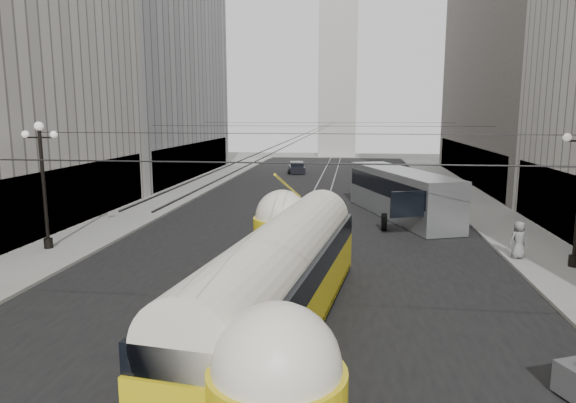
# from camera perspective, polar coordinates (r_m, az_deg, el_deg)

# --- Properties ---
(road) EXTENTS (20.00, 85.00, 0.02)m
(road) POSITION_cam_1_polar(r_m,az_deg,el_deg) (38.81, 3.14, -0.50)
(road) COLOR black
(road) RESTS_ON ground
(sidewalk_left) EXTENTS (4.00, 72.00, 0.15)m
(sidewalk_left) POSITION_cam_1_polar(r_m,az_deg,el_deg) (44.64, -12.07, 0.75)
(sidewalk_left) COLOR gray
(sidewalk_left) RESTS_ON ground
(sidewalk_right) EXTENTS (4.00, 72.00, 0.15)m
(sidewalk_right) POSITION_cam_1_polar(r_m,az_deg,el_deg) (43.17, 19.59, 0.09)
(sidewalk_right) COLOR gray
(sidewalk_right) RESTS_ON ground
(rail_left) EXTENTS (0.12, 85.00, 0.04)m
(rail_left) POSITION_cam_1_polar(r_m,az_deg,el_deg) (38.87, 2.04, -0.48)
(rail_left) COLOR gray
(rail_left) RESTS_ON ground
(rail_right) EXTENTS (0.12, 85.00, 0.04)m
(rail_right) POSITION_cam_1_polar(r_m,az_deg,el_deg) (38.77, 4.25, -0.53)
(rail_right) COLOR gray
(rail_right) RESTS_ON ground
(building_left_far) EXTENTS (12.60, 28.60, 28.60)m
(building_left_far) POSITION_cam_1_polar(r_m,az_deg,el_deg) (58.66, -16.28, 16.65)
(building_left_far) COLOR #999999
(building_left_far) RESTS_ON ground
(building_right_far) EXTENTS (12.60, 32.60, 32.60)m
(building_right_far) POSITION_cam_1_polar(r_m,az_deg,el_deg) (57.09, 26.18, 18.29)
(building_right_far) COLOR #514C47
(building_right_far) RESTS_ON ground
(distant_tower) EXTENTS (6.00, 6.00, 31.36)m
(distant_tower) POSITION_cam_1_polar(r_m,az_deg,el_deg) (86.01, 5.61, 15.12)
(distant_tower) COLOR #B2AFA8
(distant_tower) RESTS_ON ground
(lamppost_left_mid) EXTENTS (1.86, 0.44, 6.37)m
(lamppost_left_mid) POSITION_cam_1_polar(r_m,az_deg,el_deg) (28.30, -25.57, 2.37)
(lamppost_left_mid) COLOR black
(lamppost_left_mid) RESTS_ON sidewalk_left
(catenary) EXTENTS (25.00, 72.00, 0.23)m
(catenary) POSITION_cam_1_polar(r_m,az_deg,el_deg) (37.19, 3.30, 8.17)
(catenary) COLOR black
(catenary) RESTS_ON ground
(streetcar) EXTENTS (4.42, 16.36, 3.61)m
(streetcar) POSITION_cam_1_polar(r_m,az_deg,el_deg) (16.44, -0.82, -8.52)
(streetcar) COLOR gold
(streetcar) RESTS_ON ground
(city_bus) EXTENTS (6.68, 12.97, 3.18)m
(city_bus) POSITION_cam_1_polar(r_m,az_deg,el_deg) (35.16, 12.42, 1.08)
(city_bus) COLOR #979A9C
(city_bus) RESTS_ON ground
(sedan_white_far) EXTENTS (2.86, 5.17, 1.54)m
(sedan_white_far) POSITION_cam_1_polar(r_m,az_deg,el_deg) (51.78, 9.91, 2.74)
(sedan_white_far) COLOR white
(sedan_white_far) RESTS_ON ground
(sedan_dark_far) EXTENTS (2.39, 4.35, 1.30)m
(sedan_dark_far) POSITION_cam_1_polar(r_m,az_deg,el_deg) (60.25, 0.97, 3.76)
(sedan_dark_far) COLOR black
(sedan_dark_far) RESTS_ON ground
(pedestrian_sidewalk_right) EXTENTS (1.00, 0.80, 1.79)m
(pedestrian_sidewalk_right) POSITION_cam_1_polar(r_m,az_deg,el_deg) (26.53, 24.25, -3.91)
(pedestrian_sidewalk_right) COLOR slate
(pedestrian_sidewalk_right) RESTS_ON sidewalk_right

